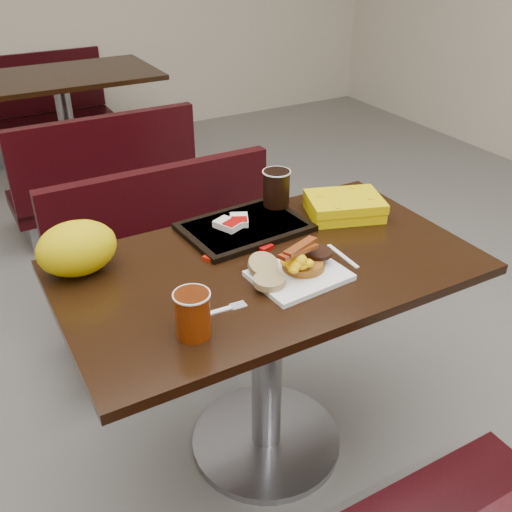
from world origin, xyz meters
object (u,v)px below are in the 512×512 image
hashbrown_sleeve_left (228,224)px  hashbrown_sleeve_right (239,220)px  table_far (68,133)px  tray (245,227)px  platter (299,275)px  table_near (267,362)px  coffee_cup_far (276,188)px  bench_near_n (182,267)px  coffee_cup_near (193,314)px  knife (343,256)px  bench_far_s (99,170)px  fork (212,313)px  clamshell (344,206)px  bench_far_n (45,108)px  pancake_stack (303,264)px  paper_bag (77,248)px

hashbrown_sleeve_left → hashbrown_sleeve_right: hashbrown_sleeve_left is taller
table_far → tray: tray is taller
platter → table_near: bearing=102.3°
table_near → coffee_cup_far: coffee_cup_far is taller
bench_near_n → tray: tray is taller
hashbrown_sleeve_left → hashbrown_sleeve_right: (0.05, 0.01, -0.00)m
bench_near_n → coffee_cup_near: size_ratio=8.49×
coffee_cup_near → knife: (0.53, 0.12, -0.06)m
bench_near_n → hashbrown_sleeve_left: bearing=-92.1°
bench_far_s → coffee_cup_near: coffee_cup_near is taller
bench_near_n → hashbrown_sleeve_right: hashbrown_sleeve_right is taller
bench_far_s → hashbrown_sleeve_left: bearing=-90.6°
platter → fork: bearing=-177.9°
hashbrown_sleeve_left → clamshell: bearing=-34.4°
tray → clamshell: (0.34, -0.07, 0.02)m
hashbrown_sleeve_right → coffee_cup_far: 0.19m
bench_far_n → fork: 3.48m
knife → pancake_stack: bearing=-82.6°
table_near → fork: size_ratio=8.28×
table_near → bench_far_n: table_near is taller
fork → hashbrown_sleeve_left: hashbrown_sleeve_left is taller
table_near → coffee_cup_near: size_ratio=10.18×
table_near → coffee_cup_far: 0.58m
clamshell → paper_bag: paper_bag is taller
table_far → pancake_stack: (0.06, -2.69, 0.40)m
hashbrown_sleeve_left → coffee_cup_far: (0.22, 0.07, 0.05)m
pancake_stack → hashbrown_sleeve_left: size_ratio=1.50×
bench_near_n → coffee_cup_far: (0.20, -0.41, 0.47)m
tray → clamshell: bearing=-15.6°
clamshell → paper_bag: (-0.87, 0.07, 0.04)m
table_near → fork: fork is taller
bench_near_n → knife: size_ratio=6.71×
bench_far_s → hashbrown_sleeve_right: hashbrown_sleeve_right is taller
hashbrown_sleeve_left → table_far: bearing=66.6°
bench_near_n → pancake_stack: bearing=-85.6°
coffee_cup_near → hashbrown_sleeve_right: size_ratio=1.55×
bench_far_n → paper_bag: 3.16m
table_far → platter: platter is taller
table_near → clamshell: 0.57m
table_far → paper_bag: size_ratio=5.37×
knife → coffee_cup_far: bearing=-176.7°
tray → clamshell: size_ratio=1.59×
bench_near_n → tray: bearing=-85.6°
tray → bench_near_n: bearing=90.5°
clamshell → paper_bag: bearing=-165.7°
table_far → coffee_cup_far: coffee_cup_far is taller
table_near → tray: 0.44m
bench_far_n → knife: bearing=-86.4°
fork → bench_near_n: bearing=76.2°
table_near → knife: 0.44m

